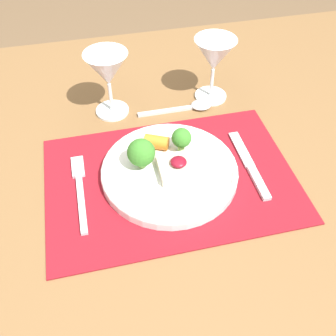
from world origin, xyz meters
name	(u,v)px	position (x,y,z in m)	size (l,w,h in m)	color
ground_plane	(170,330)	(0.00, 0.00, 0.00)	(8.00, 8.00, 0.00)	brown
dining_table	(170,203)	(0.00, 0.00, 0.68)	(1.58, 1.18, 0.76)	brown
placemat	(171,179)	(0.00, 0.00, 0.76)	(0.48, 0.33, 0.00)	maroon
dinner_plate	(167,168)	(0.00, 0.01, 0.77)	(0.26, 0.26, 0.08)	white
fork	(80,187)	(-0.17, 0.01, 0.76)	(0.02, 0.19, 0.01)	silver
knife	(251,168)	(0.16, -0.01, 0.76)	(0.02, 0.19, 0.01)	silver
spoon	(192,106)	(0.10, 0.21, 0.76)	(0.17, 0.04, 0.01)	silver
wine_glass_near	(214,57)	(0.16, 0.24, 0.86)	(0.09, 0.09, 0.15)	white
wine_glass_far	(107,72)	(-0.08, 0.24, 0.86)	(0.09, 0.09, 0.15)	white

